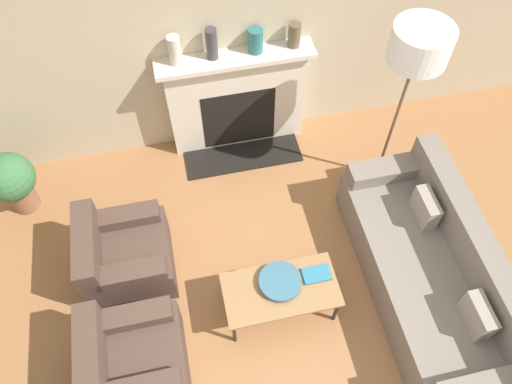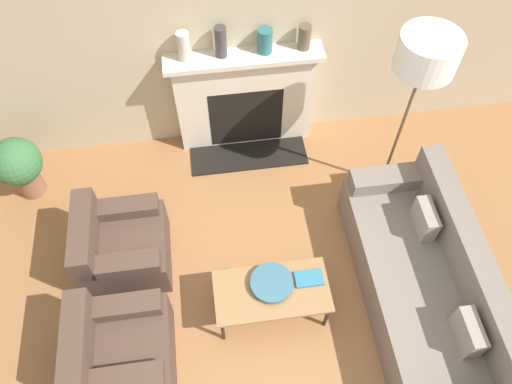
{
  "view_description": "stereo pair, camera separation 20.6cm",
  "coord_description": "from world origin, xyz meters",
  "px_view_note": "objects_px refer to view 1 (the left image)",
  "views": [
    {
      "loc": [
        -0.54,
        -1.25,
        4.3
      ],
      "look_at": [
        0.02,
        1.29,
        0.45
      ],
      "focal_mm": 35.0,
      "sensor_mm": 36.0,
      "label": 1
    },
    {
      "loc": [
        -0.34,
        -1.29,
        4.3
      ],
      "look_at": [
        0.02,
        1.29,
        0.45
      ],
      "focal_mm": 35.0,
      "sensor_mm": 36.0,
      "label": 2
    }
  ],
  "objects_px": {
    "armchair_far": "(124,256)",
    "mantel_vase_left": "(175,50)",
    "armchair_near": "(133,361)",
    "potted_plant": "(11,180)",
    "mantel_vase_center_right": "(256,41)",
    "mantel_vase_right": "(294,35)",
    "coffee_table": "(281,291)",
    "mantel_vase_center_left": "(212,44)",
    "couch": "(431,274)",
    "fireplace": "(237,102)",
    "floor_lamp": "(417,53)",
    "bowl": "(280,281)",
    "book": "(317,274)"
  },
  "relations": [
    {
      "from": "couch",
      "to": "coffee_table",
      "type": "relative_size",
      "value": 2.3
    },
    {
      "from": "coffee_table",
      "to": "book",
      "type": "xyz_separation_m",
      "value": [
        0.33,
        0.06,
        0.05
      ]
    },
    {
      "from": "coffee_table",
      "to": "mantel_vase_right",
      "type": "distance_m",
      "value": 2.32
    },
    {
      "from": "mantel_vase_center_left",
      "to": "mantel_vase_right",
      "type": "bearing_deg",
      "value": 0.0
    },
    {
      "from": "mantel_vase_right",
      "to": "mantel_vase_left",
      "type": "bearing_deg",
      "value": 180.0
    },
    {
      "from": "potted_plant",
      "to": "mantel_vase_center_left",
      "type": "bearing_deg",
      "value": 11.39
    },
    {
      "from": "mantel_vase_center_left",
      "to": "fireplace",
      "type": "bearing_deg",
      "value": -3.96
    },
    {
      "from": "mantel_vase_left",
      "to": "potted_plant",
      "type": "height_order",
      "value": "mantel_vase_left"
    },
    {
      "from": "armchair_near",
      "to": "mantel_vase_center_left",
      "type": "relative_size",
      "value": 2.44
    },
    {
      "from": "couch",
      "to": "floor_lamp",
      "type": "xyz_separation_m",
      "value": [
        0.05,
        1.33,
        1.31
      ]
    },
    {
      "from": "mantel_vase_center_right",
      "to": "book",
      "type": "bearing_deg",
      "value": -87.27
    },
    {
      "from": "armchair_far",
      "to": "coffee_table",
      "type": "xyz_separation_m",
      "value": [
        1.27,
        -0.65,
        0.08
      ]
    },
    {
      "from": "mantel_vase_right",
      "to": "fireplace",
      "type": "bearing_deg",
      "value": -178.58
    },
    {
      "from": "fireplace",
      "to": "potted_plant",
      "type": "distance_m",
      "value": 2.32
    },
    {
      "from": "bowl",
      "to": "potted_plant",
      "type": "bearing_deg",
      "value": 145.24
    },
    {
      "from": "armchair_far",
      "to": "mantel_vase_center_right",
      "type": "bearing_deg",
      "value": -47.46
    },
    {
      "from": "armchair_far",
      "to": "mantel_vase_center_left",
      "type": "relative_size",
      "value": 2.44
    },
    {
      "from": "floor_lamp",
      "to": "mantel_vase_right",
      "type": "height_order",
      "value": "floor_lamp"
    },
    {
      "from": "mantel_vase_center_right",
      "to": "mantel_vase_right",
      "type": "height_order",
      "value": "same"
    },
    {
      "from": "bowl",
      "to": "book",
      "type": "relative_size",
      "value": 1.52
    },
    {
      "from": "fireplace",
      "to": "armchair_near",
      "type": "bearing_deg",
      "value": -119.47
    },
    {
      "from": "armchair_far",
      "to": "book",
      "type": "bearing_deg",
      "value": -110.3
    },
    {
      "from": "mantel_vase_left",
      "to": "mantel_vase_center_left",
      "type": "xyz_separation_m",
      "value": [
        0.33,
        0.0,
        0.01
      ]
    },
    {
      "from": "armchair_far",
      "to": "mantel_vase_left",
      "type": "bearing_deg",
      "value": -29.07
    },
    {
      "from": "mantel_vase_center_left",
      "to": "potted_plant",
      "type": "bearing_deg",
      "value": -168.61
    },
    {
      "from": "bowl",
      "to": "floor_lamp",
      "type": "bearing_deg",
      "value": 40.37
    },
    {
      "from": "fireplace",
      "to": "coffee_table",
      "type": "relative_size",
      "value": 1.56
    },
    {
      "from": "fireplace",
      "to": "armchair_near",
      "type": "xyz_separation_m",
      "value": [
        -1.3,
        -2.31,
        -0.29
      ]
    },
    {
      "from": "mantel_vase_center_left",
      "to": "potted_plant",
      "type": "height_order",
      "value": "mantel_vase_center_left"
    },
    {
      "from": "armchair_far",
      "to": "mantel_vase_center_right",
      "type": "xyz_separation_m",
      "value": [
        1.51,
        1.38,
        1.02
      ]
    },
    {
      "from": "mantel_vase_center_left",
      "to": "mantel_vase_center_right",
      "type": "xyz_separation_m",
      "value": [
        0.4,
        0.0,
        -0.03
      ]
    },
    {
      "from": "couch",
      "to": "mantel_vase_center_left",
      "type": "height_order",
      "value": "mantel_vase_center_left"
    },
    {
      "from": "floor_lamp",
      "to": "mantel_vase_center_left",
      "type": "height_order",
      "value": "floor_lamp"
    },
    {
      "from": "mantel_vase_center_right",
      "to": "mantel_vase_left",
      "type": "bearing_deg",
      "value": 180.0
    },
    {
      "from": "mantel_vase_left",
      "to": "mantel_vase_center_right",
      "type": "height_order",
      "value": "mantel_vase_left"
    },
    {
      "from": "armchair_far",
      "to": "potted_plant",
      "type": "distance_m",
      "value": 1.38
    },
    {
      "from": "potted_plant",
      "to": "floor_lamp",
      "type": "bearing_deg",
      "value": -6.29
    },
    {
      "from": "potted_plant",
      "to": "mantel_vase_left",
      "type": "bearing_deg",
      "value": 13.49
    },
    {
      "from": "armchair_near",
      "to": "potted_plant",
      "type": "xyz_separation_m",
      "value": [
        -0.97,
        1.91,
        0.14
      ]
    },
    {
      "from": "mantel_vase_right",
      "to": "couch",
      "type": "bearing_deg",
      "value": -71.29
    },
    {
      "from": "fireplace",
      "to": "mantel_vase_center_right",
      "type": "xyz_separation_m",
      "value": [
        0.2,
        0.01,
        0.73
      ]
    },
    {
      "from": "coffee_table",
      "to": "mantel_vase_right",
      "type": "xyz_separation_m",
      "value": [
        0.6,
        2.04,
        0.94
      ]
    },
    {
      "from": "floor_lamp",
      "to": "coffee_table",
      "type": "bearing_deg",
      "value": -138.44
    },
    {
      "from": "armchair_near",
      "to": "coffee_table",
      "type": "relative_size",
      "value": 0.78
    },
    {
      "from": "mantel_vase_left",
      "to": "armchair_near",
      "type": "bearing_deg",
      "value": -108.3
    },
    {
      "from": "coffee_table",
      "to": "mantel_vase_center_right",
      "type": "distance_m",
      "value": 2.25
    },
    {
      "from": "armchair_near",
      "to": "floor_lamp",
      "type": "xyz_separation_m",
      "value": [
        2.65,
        1.51,
        1.34
      ]
    },
    {
      "from": "armchair_far",
      "to": "mantel_vase_center_left",
      "type": "distance_m",
      "value": 2.06
    },
    {
      "from": "couch",
      "to": "mantel_vase_center_right",
      "type": "xyz_separation_m",
      "value": [
        -1.09,
        2.15,
        0.99
      ]
    },
    {
      "from": "fireplace",
      "to": "armchair_far",
      "type": "bearing_deg",
      "value": -133.65
    }
  ]
}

